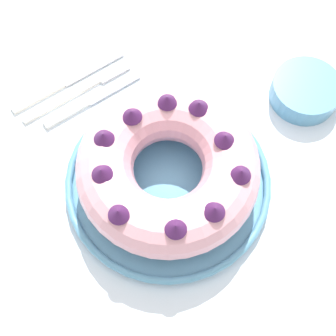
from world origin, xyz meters
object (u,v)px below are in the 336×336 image
(serving_knife, at_px, (61,84))
(side_bowl, at_px, (305,91))
(cake_knife, at_px, (86,103))
(fork, at_px, (85,88))
(bundt_cake, at_px, (168,168))
(serving_dish, at_px, (168,182))

(serving_knife, xyz_separation_m, side_bowl, (0.27, 0.35, 0.02))
(cake_knife, bearing_deg, serving_knife, -169.91)
(fork, bearing_deg, cake_knife, -31.99)
(bundt_cake, relative_size, fork, 1.32)
(side_bowl, bearing_deg, serving_knife, -127.75)
(serving_dish, height_order, serving_knife, serving_dish)
(cake_knife, bearing_deg, side_bowl, 50.95)
(bundt_cake, bearing_deg, fork, -175.56)
(bundt_cake, relative_size, side_bowl, 2.35)
(cake_knife, relative_size, side_bowl, 1.59)
(fork, height_order, cake_knife, cake_knife)
(bundt_cake, xyz_separation_m, side_bowl, (-0.00, 0.30, -0.05))
(cake_knife, bearing_deg, fork, 146.59)
(bundt_cake, xyz_separation_m, serving_knife, (-0.27, -0.05, -0.06))
(fork, height_order, side_bowl, side_bowl)
(fork, xyz_separation_m, cake_knife, (0.03, -0.01, 0.00))
(serving_knife, bearing_deg, side_bowl, 57.37)
(serving_knife, distance_m, cake_knife, 0.06)
(serving_dish, distance_m, serving_knife, 0.28)
(side_bowl, bearing_deg, fork, -127.11)
(bundt_cake, xyz_separation_m, fork, (-0.24, -0.02, -0.06))
(bundt_cake, bearing_deg, side_bowl, 90.42)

